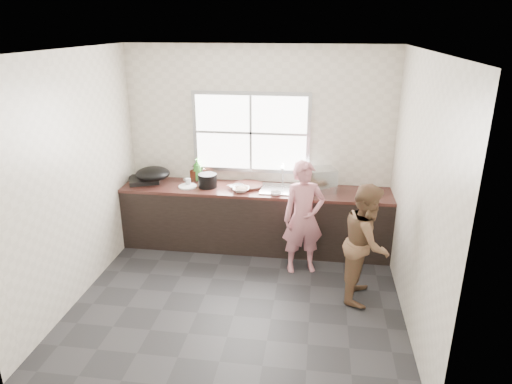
# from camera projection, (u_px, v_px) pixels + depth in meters

# --- Properties ---
(floor) EXTENTS (3.60, 3.20, 0.01)m
(floor) POSITION_uv_depth(u_px,v_px,m) (239.00, 298.00, 5.21)
(floor) COLOR #252527
(floor) RESTS_ON ground
(ceiling) EXTENTS (3.60, 3.20, 0.01)m
(ceiling) POSITION_uv_depth(u_px,v_px,m) (236.00, 50.00, 4.26)
(ceiling) COLOR silver
(ceiling) RESTS_ON wall_back
(wall_back) EXTENTS (3.60, 0.01, 2.70)m
(wall_back) POSITION_uv_depth(u_px,v_px,m) (258.00, 147.00, 6.23)
(wall_back) COLOR beige
(wall_back) RESTS_ON ground
(wall_left) EXTENTS (0.01, 3.20, 2.70)m
(wall_left) POSITION_uv_depth(u_px,v_px,m) (75.00, 178.00, 4.97)
(wall_left) COLOR beige
(wall_left) RESTS_ON ground
(wall_right) EXTENTS (0.01, 3.20, 2.70)m
(wall_right) POSITION_uv_depth(u_px,v_px,m) (418.00, 195.00, 4.50)
(wall_right) COLOR silver
(wall_right) RESTS_ON ground
(wall_front) EXTENTS (3.60, 0.01, 2.70)m
(wall_front) POSITION_uv_depth(u_px,v_px,m) (198.00, 261.00, 3.25)
(wall_front) COLOR silver
(wall_front) RESTS_ON ground
(cabinet) EXTENTS (3.60, 0.62, 0.82)m
(cabinet) POSITION_uv_depth(u_px,v_px,m) (255.00, 219.00, 6.26)
(cabinet) COLOR black
(cabinet) RESTS_ON floor
(countertop) EXTENTS (3.60, 0.64, 0.04)m
(countertop) POSITION_uv_depth(u_px,v_px,m) (255.00, 190.00, 6.11)
(countertop) COLOR #3B1D18
(countertop) RESTS_ON cabinet
(sink) EXTENTS (0.55, 0.45, 0.02)m
(sink) POSITION_uv_depth(u_px,v_px,m) (281.00, 189.00, 6.06)
(sink) COLOR silver
(sink) RESTS_ON countertop
(faucet) EXTENTS (0.02, 0.02, 0.30)m
(faucet) POSITION_uv_depth(u_px,v_px,m) (283.00, 174.00, 6.19)
(faucet) COLOR silver
(faucet) RESTS_ON countertop
(window_frame) EXTENTS (1.60, 0.05, 1.10)m
(window_frame) POSITION_uv_depth(u_px,v_px,m) (251.00, 133.00, 6.16)
(window_frame) COLOR #9EA0A5
(window_frame) RESTS_ON wall_back
(window_glazing) EXTENTS (1.50, 0.01, 1.00)m
(window_glazing) POSITION_uv_depth(u_px,v_px,m) (251.00, 133.00, 6.13)
(window_glazing) COLOR white
(window_glazing) RESTS_ON window_frame
(woman) EXTENTS (0.56, 0.44, 1.33)m
(woman) POSITION_uv_depth(u_px,v_px,m) (303.00, 221.00, 5.57)
(woman) COLOR #C87882
(woman) RESTS_ON floor
(person_side) EXTENTS (0.62, 0.74, 1.35)m
(person_side) POSITION_uv_depth(u_px,v_px,m) (366.00, 243.00, 5.00)
(person_side) COLOR brown
(person_side) RESTS_ON floor
(cutting_board) EXTENTS (0.43, 0.43, 0.04)m
(cutting_board) POSITION_uv_depth(u_px,v_px,m) (248.00, 185.00, 6.16)
(cutting_board) COLOR black
(cutting_board) RESTS_ON countertop
(cleaver) EXTENTS (0.22, 0.20, 0.01)m
(cleaver) POSITION_uv_depth(u_px,v_px,m) (236.00, 185.00, 6.10)
(cleaver) COLOR #B8BCC0
(cleaver) RESTS_ON cutting_board
(bowl_mince) EXTENTS (0.23, 0.23, 0.06)m
(bowl_mince) POSITION_uv_depth(u_px,v_px,m) (241.00, 189.00, 5.99)
(bowl_mince) COLOR white
(bowl_mince) RESTS_ON countertop
(bowl_crabs) EXTENTS (0.25, 0.25, 0.06)m
(bowl_crabs) POSITION_uv_depth(u_px,v_px,m) (303.00, 194.00, 5.81)
(bowl_crabs) COLOR silver
(bowl_crabs) RESTS_ON countertop
(bowl_held) EXTENTS (0.19, 0.19, 0.06)m
(bowl_held) POSITION_uv_depth(u_px,v_px,m) (276.00, 193.00, 5.86)
(bowl_held) COLOR silver
(bowl_held) RESTS_ON countertop
(black_pot) EXTENTS (0.30, 0.30, 0.18)m
(black_pot) POSITION_uv_depth(u_px,v_px,m) (208.00, 181.00, 6.13)
(black_pot) COLOR black
(black_pot) RESTS_ON countertop
(plate_food) EXTENTS (0.32, 0.32, 0.02)m
(plate_food) POSITION_uv_depth(u_px,v_px,m) (188.00, 186.00, 6.15)
(plate_food) COLOR white
(plate_food) RESTS_ON countertop
(bottle_green) EXTENTS (0.14, 0.14, 0.32)m
(bottle_green) POSITION_uv_depth(u_px,v_px,m) (197.00, 169.00, 6.37)
(bottle_green) COLOR green
(bottle_green) RESTS_ON countertop
(bottle_brown_tall) EXTENTS (0.12, 0.12, 0.20)m
(bottle_brown_tall) POSITION_uv_depth(u_px,v_px,m) (195.00, 173.00, 6.40)
(bottle_brown_tall) COLOR #411B10
(bottle_brown_tall) RESTS_ON countertop
(bottle_brown_short) EXTENTS (0.15, 0.15, 0.18)m
(bottle_brown_short) POSITION_uv_depth(u_px,v_px,m) (204.00, 176.00, 6.33)
(bottle_brown_short) COLOR #4D1D13
(bottle_brown_short) RESTS_ON countertop
(glass_jar) EXTENTS (0.08, 0.08, 0.10)m
(glass_jar) POSITION_uv_depth(u_px,v_px,m) (188.00, 182.00, 6.20)
(glass_jar) COLOR silver
(glass_jar) RESTS_ON countertop
(burner) EXTENTS (0.52, 0.52, 0.06)m
(burner) POSITION_uv_depth(u_px,v_px,m) (144.00, 180.00, 6.36)
(burner) COLOR black
(burner) RESTS_ON countertop
(wok) EXTENTS (0.54, 0.54, 0.17)m
(wok) POSITION_uv_depth(u_px,v_px,m) (153.00, 174.00, 6.22)
(wok) COLOR black
(wok) RESTS_ON burner
(dish_rack) EXTENTS (0.49, 0.42, 0.32)m
(dish_rack) POSITION_uv_depth(u_px,v_px,m) (318.00, 180.00, 5.94)
(dish_rack) COLOR silver
(dish_rack) RESTS_ON countertop
(pot_lid_left) EXTENTS (0.29, 0.29, 0.01)m
(pot_lid_left) POSITION_uv_depth(u_px,v_px,m) (153.00, 180.00, 6.43)
(pot_lid_left) COLOR silver
(pot_lid_left) RESTS_ON countertop
(pot_lid_right) EXTENTS (0.31, 0.31, 0.01)m
(pot_lid_right) POSITION_uv_depth(u_px,v_px,m) (192.00, 179.00, 6.44)
(pot_lid_right) COLOR silver
(pot_lid_right) RESTS_ON countertop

